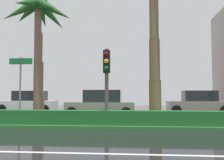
{
  "coord_description": "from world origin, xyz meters",
  "views": [
    {
      "loc": [
        4.74,
        -4.09,
        1.43
      ],
      "look_at": [
        3.2,
        13.04,
        2.43
      ],
      "focal_mm": 40.19,
      "sensor_mm": 36.0,
      "label": 1
    }
  ],
  "objects": [
    {
      "name": "median_hedge",
      "position": [
        0.0,
        6.6,
        0.45
      ],
      "size": [
        76.5,
        0.7,
        0.6
      ],
      "color": "#1E6028",
      "rests_on": "median_strip"
    },
    {
      "name": "median_strip",
      "position": [
        0.0,
        8.0,
        0.07
      ],
      "size": [
        85.5,
        4.0,
        0.15
      ],
      "primitive_type": "cube",
      "color": "#2D6B33",
      "rests_on": "ground_plane"
    },
    {
      "name": "car_in_traffic_second",
      "position": [
        -3.52,
        14.91,
        0.83
      ],
      "size": [
        4.3,
        2.02,
        1.72
      ],
      "rotation": [
        0.0,
        0.0,
        3.14
      ],
      "color": "white",
      "rests_on": "ground_plane"
    },
    {
      "name": "car_in_traffic_third",
      "position": [
        2.63,
        11.77,
        0.83
      ],
      "size": [
        4.3,
        2.02,
        1.72
      ],
      "rotation": [
        0.0,
        0.0,
        3.14
      ],
      "color": "gray",
      "rests_on": "ground_plane"
    },
    {
      "name": "traffic_signal_median_right",
      "position": [
        3.56,
        6.44,
        2.37
      ],
      "size": [
        0.28,
        0.43,
        3.23
      ],
      "color": "#4C4C47",
      "rests_on": "median_strip"
    },
    {
      "name": "palm_tree_centre_left",
      "position": [
        0.05,
        7.68,
        5.07
      ],
      "size": [
        3.57,
        3.77,
        6.3
      ],
      "color": "brown",
      "rests_on": "median_strip"
    },
    {
      "name": "street_name_sign",
      "position": [
        -0.5,
        6.98,
        2.08
      ],
      "size": [
        1.1,
        0.08,
        3.0
      ],
      "color": "slate",
      "rests_on": "median_strip"
    },
    {
      "name": "car_in_traffic_fourth",
      "position": [
        9.39,
        14.88,
        0.83
      ],
      "size": [
        4.3,
        2.02,
        1.72
      ],
      "rotation": [
        0.0,
        0.0,
        3.14
      ],
      "color": "gray",
      "rests_on": "ground_plane"
    },
    {
      "name": "ground_plane",
      "position": [
        0.0,
        9.0,
        -0.05
      ],
      "size": [
        90.0,
        42.0,
        0.1
      ],
      "primitive_type": "cube",
      "color": "black"
    }
  ]
}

